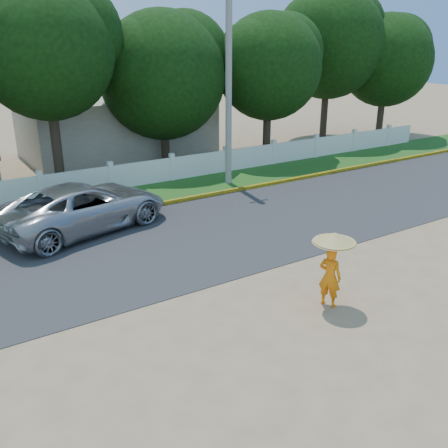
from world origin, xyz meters
name	(u,v)px	position (x,y,z in m)	size (l,w,h in m)	color
ground	(265,292)	(0.00, 0.00, 0.00)	(120.00, 120.00, 0.00)	#9E8460
road	(184,238)	(0.00, 4.50, 0.01)	(60.00, 7.00, 0.02)	#38383A
grass_verge	(125,198)	(0.00, 9.75, 0.01)	(60.00, 3.50, 0.03)	#2D601E
curb	(141,208)	(0.00, 8.05, 0.08)	(40.00, 0.18, 0.16)	yellow
fence	(111,178)	(0.00, 11.20, 0.55)	(40.00, 0.10, 1.10)	silver
building_near	(117,126)	(3.00, 18.00, 1.60)	(10.00, 6.00, 3.20)	#B7AD99
utility_pole	(229,86)	(4.95, 9.35, 4.37)	(0.28, 0.28, 8.73)	gray
vehicle	(84,207)	(-2.50, 7.13, 0.83)	(2.74, 5.95, 1.65)	#A6A9AE
monk_with_parasol	(332,259)	(0.96, -1.40, 1.27)	(1.07, 1.07, 1.95)	orange
tree_row	(164,63)	(4.29, 14.26, 5.17)	(38.48, 8.44, 9.43)	#473828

